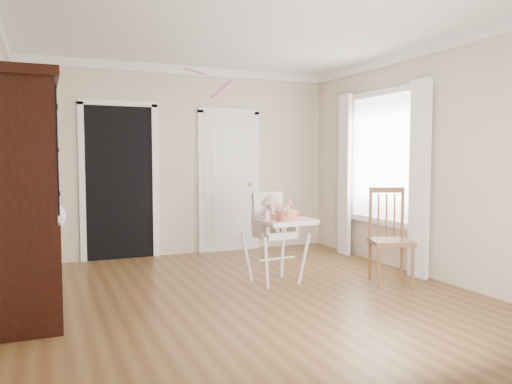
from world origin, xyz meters
name	(u,v)px	position (x,y,z in m)	size (l,w,h in m)	color
floor	(249,298)	(0.00, 0.00, 0.00)	(5.00, 5.00, 0.00)	brown
ceiling	(248,23)	(0.00, 0.00, 2.70)	(5.00, 5.00, 0.00)	white
wall_back	(183,161)	(0.00, 2.50, 1.35)	(4.50, 4.50, 0.00)	beige
wall_right	(428,162)	(2.25, 0.00, 1.35)	(5.00, 5.00, 0.00)	beige
crown_molding	(248,29)	(0.00, 0.00, 2.64)	(4.50, 5.00, 0.12)	white
doorway	(120,179)	(-0.90, 2.48, 1.11)	(1.06, 0.05, 2.22)	black
closet_door	(229,183)	(0.70, 2.48, 1.02)	(0.96, 0.09, 2.13)	white
window_right	(380,166)	(2.18, 0.80, 1.29)	(0.13, 1.84, 2.30)	white
high_chair	(275,226)	(0.50, 0.44, 0.64)	(0.65, 0.78, 1.03)	white
baby	(274,214)	(0.50, 0.46, 0.77)	(0.30, 0.22, 0.42)	beige
cake	(289,216)	(0.55, 0.21, 0.78)	(0.27, 0.27, 0.12)	silver
sippy_cup	(267,215)	(0.32, 0.29, 0.78)	(0.07, 0.07, 0.16)	pink
china_cabinet	(28,198)	(-1.99, 0.16, 1.05)	(0.55, 1.24, 2.10)	black
dining_chair	(390,239)	(1.69, -0.05, 0.49)	(0.56, 0.56, 1.06)	brown
streamer	(195,71)	(-0.27, 0.94, 2.36)	(0.03, 0.50, 0.02)	pink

